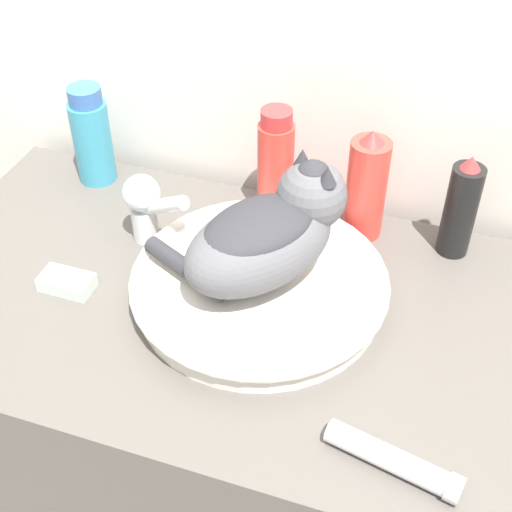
{
  "coord_description": "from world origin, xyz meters",
  "views": [
    {
      "loc": [
        0.22,
        -0.44,
        1.63
      ],
      "look_at": [
        -0.03,
        0.3,
        0.95
      ],
      "focal_mm": 50.0,
      "sensor_mm": 36.0,
      "label": 1
    }
  ],
  "objects_px": {
    "faucet": "(145,204)",
    "spray_bottle_trigger": "(366,187)",
    "mouthwash_bottle": "(92,137)",
    "soap_bar": "(67,282)",
    "shampoo_bottle_tall": "(276,167)",
    "hairspray_can_black": "(461,209)",
    "cream_tube": "(395,461)",
    "cat": "(269,231)"
  },
  "relations": [
    {
      "from": "cat",
      "to": "soap_bar",
      "type": "distance_m",
      "value": 0.33
    },
    {
      "from": "mouthwash_bottle",
      "to": "soap_bar",
      "type": "xyz_separation_m",
      "value": [
        0.1,
        -0.29,
        -0.08
      ]
    },
    {
      "from": "faucet",
      "to": "shampoo_bottle_tall",
      "type": "bearing_deg",
      "value": 55.74
    },
    {
      "from": "faucet",
      "to": "cream_tube",
      "type": "bearing_deg",
      "value": -14.38
    },
    {
      "from": "cat",
      "to": "hairspray_can_black",
      "type": "distance_m",
      "value": 0.33
    },
    {
      "from": "shampoo_bottle_tall",
      "to": "cat",
      "type": "bearing_deg",
      "value": -75.47
    },
    {
      "from": "shampoo_bottle_tall",
      "to": "hairspray_can_black",
      "type": "xyz_separation_m",
      "value": [
        0.31,
        0.0,
        -0.01
      ]
    },
    {
      "from": "cream_tube",
      "to": "soap_bar",
      "type": "relative_size",
      "value": 2.13
    },
    {
      "from": "hairspray_can_black",
      "to": "cream_tube",
      "type": "bearing_deg",
      "value": -92.17
    },
    {
      "from": "mouthwash_bottle",
      "to": "cream_tube",
      "type": "relative_size",
      "value": 1.06
    },
    {
      "from": "shampoo_bottle_tall",
      "to": "mouthwash_bottle",
      "type": "height_order",
      "value": "shampoo_bottle_tall"
    },
    {
      "from": "spray_bottle_trigger",
      "to": "cream_tube",
      "type": "bearing_deg",
      "value": -72.87
    },
    {
      "from": "cat",
      "to": "faucet",
      "type": "relative_size",
      "value": 2.4
    },
    {
      "from": "spray_bottle_trigger",
      "to": "cream_tube",
      "type": "xyz_separation_m",
      "value": [
        0.14,
        -0.44,
        -0.08
      ]
    },
    {
      "from": "shampoo_bottle_tall",
      "to": "hairspray_can_black",
      "type": "distance_m",
      "value": 0.31
    },
    {
      "from": "mouthwash_bottle",
      "to": "soap_bar",
      "type": "relative_size",
      "value": 2.26
    },
    {
      "from": "soap_bar",
      "to": "hairspray_can_black",
      "type": "bearing_deg",
      "value": 27.14
    },
    {
      "from": "shampoo_bottle_tall",
      "to": "spray_bottle_trigger",
      "type": "relative_size",
      "value": 1.03
    },
    {
      "from": "cat",
      "to": "spray_bottle_trigger",
      "type": "height_order",
      "value": "cat"
    },
    {
      "from": "mouthwash_bottle",
      "to": "spray_bottle_trigger",
      "type": "bearing_deg",
      "value": 0.0
    },
    {
      "from": "faucet",
      "to": "hairspray_can_black",
      "type": "bearing_deg",
      "value": 34.17
    },
    {
      "from": "hairspray_can_black",
      "to": "soap_bar",
      "type": "distance_m",
      "value": 0.64
    },
    {
      "from": "hairspray_can_black",
      "to": "mouthwash_bottle",
      "type": "distance_m",
      "value": 0.66
    },
    {
      "from": "cat",
      "to": "spray_bottle_trigger",
      "type": "bearing_deg",
      "value": 4.06
    },
    {
      "from": "soap_bar",
      "to": "shampoo_bottle_tall",
      "type": "bearing_deg",
      "value": 48.9
    },
    {
      "from": "cat",
      "to": "shampoo_bottle_tall",
      "type": "xyz_separation_m",
      "value": [
        -0.05,
        0.19,
        -0.02
      ]
    },
    {
      "from": "faucet",
      "to": "shampoo_bottle_tall",
      "type": "height_order",
      "value": "shampoo_bottle_tall"
    },
    {
      "from": "hairspray_can_black",
      "to": "cat",
      "type": "bearing_deg",
      "value": -143.14
    },
    {
      "from": "faucet",
      "to": "spray_bottle_trigger",
      "type": "height_order",
      "value": "spray_bottle_trigger"
    },
    {
      "from": "hairspray_can_black",
      "to": "spray_bottle_trigger",
      "type": "bearing_deg",
      "value": 180.0
    },
    {
      "from": "shampoo_bottle_tall",
      "to": "cream_tube",
      "type": "xyz_separation_m",
      "value": [
        0.29,
        -0.44,
        -0.08
      ]
    },
    {
      "from": "mouthwash_bottle",
      "to": "faucet",
      "type": "bearing_deg",
      "value": -38.72
    },
    {
      "from": "hairspray_can_black",
      "to": "cream_tube",
      "type": "relative_size",
      "value": 1.04
    },
    {
      "from": "hairspray_can_black",
      "to": "mouthwash_bottle",
      "type": "bearing_deg",
      "value": 180.0
    },
    {
      "from": "spray_bottle_trigger",
      "to": "faucet",
      "type": "bearing_deg",
      "value": -157.97
    },
    {
      "from": "faucet",
      "to": "shampoo_bottle_tall",
      "type": "distance_m",
      "value": 0.23
    },
    {
      "from": "cat",
      "to": "shampoo_bottle_tall",
      "type": "bearing_deg",
      "value": 47.17
    },
    {
      "from": "faucet",
      "to": "mouthwash_bottle",
      "type": "relative_size",
      "value": 0.69
    },
    {
      "from": "cream_tube",
      "to": "shampoo_bottle_tall",
      "type": "bearing_deg",
      "value": 123.45
    },
    {
      "from": "faucet",
      "to": "soap_bar",
      "type": "bearing_deg",
      "value": -96.42
    },
    {
      "from": "shampoo_bottle_tall",
      "to": "cream_tube",
      "type": "distance_m",
      "value": 0.54
    },
    {
      "from": "spray_bottle_trigger",
      "to": "soap_bar",
      "type": "xyz_separation_m",
      "value": [
        -0.41,
        -0.29,
        -0.08
      ]
    }
  ]
}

